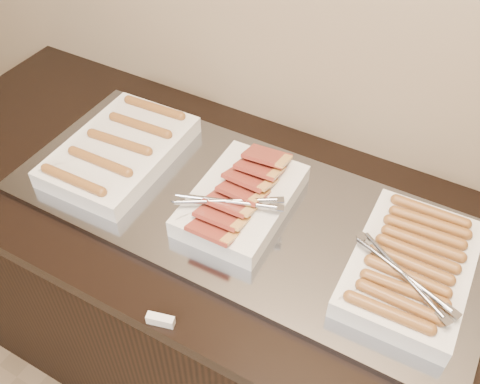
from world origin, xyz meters
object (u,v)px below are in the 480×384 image
dish_left (120,150)px  dish_right (411,266)px  counter (248,313)px  dish_center (241,199)px  warming_tray (243,210)px

dish_left → dish_right: 0.80m
counter → dish_center: (-0.03, -0.00, 0.50)m
counter → dish_left: 0.64m
warming_tray → dish_right: dish_right is taller
dish_left → dish_right: bearing=-1.7°
dish_right → counter: bearing=178.0°
warming_tray → dish_center: 0.04m
counter → warming_tray: bearing=180.0°
warming_tray → dish_left: dish_left is taller
warming_tray → dish_center: (-0.01, -0.00, 0.04)m
warming_tray → dish_left: size_ratio=2.94×
warming_tray → dish_center: size_ratio=3.36×
dish_center → dish_right: (0.42, 0.00, 0.00)m
dish_left → dish_center: dish_center is taller
dish_right → dish_center: bearing=178.7°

